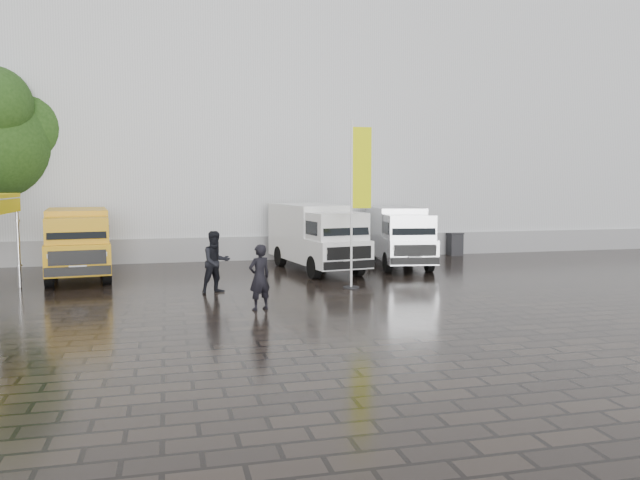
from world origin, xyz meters
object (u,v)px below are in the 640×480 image
object	(u,v)px
wheelie_bin	(455,244)
person_front	(260,277)
person_tent	(216,262)
van_silver	(399,237)
van_yellow	(78,244)
van_white	(316,238)
flagpole	(357,195)

from	to	relation	value
wheelie_bin	person_front	distance (m)	14.35
person_tent	van_silver	bearing A→B (deg)	8.59
van_yellow	wheelie_bin	size ratio (longest dim) A/B	4.99
van_white	wheelie_bin	xyz separation A→B (m)	(7.23, 3.28, -0.71)
van_yellow	van_silver	bearing A→B (deg)	-5.29
flagpole	person_front	world-z (taller)	flagpole
van_yellow	van_silver	distance (m)	11.83
person_front	wheelie_bin	bearing A→B (deg)	-159.66
van_silver	van_white	bearing A→B (deg)	-163.20
flagpole	wheelie_bin	distance (m)	10.31
van_white	person_tent	xyz separation A→B (m)	(-4.00, -3.85, -0.30)
van_yellow	flagpole	bearing A→B (deg)	-32.52
wheelie_bin	van_silver	bearing A→B (deg)	-142.27
van_yellow	van_silver	xyz separation A→B (m)	(11.83, 0.35, -0.03)
van_silver	person_tent	xyz separation A→B (m)	(-7.45, -4.36, -0.23)
van_silver	person_front	size ratio (longest dim) A/B	3.12
van_silver	person_tent	world-z (taller)	van_silver
van_white	person_tent	distance (m)	5.56
van_white	flagpole	xyz separation A→B (m)	(0.34, -4.01, 1.68)
wheelie_bin	person_tent	world-z (taller)	person_tent
flagpole	wheelie_bin	bearing A→B (deg)	46.59
van_white	van_yellow	bearing A→B (deg)	170.00
van_white	person_front	world-z (taller)	van_white
flagpole	person_front	bearing A→B (deg)	-142.34
van_white	person_tent	size ratio (longest dim) A/B	3.06
van_yellow	flagpole	xyz separation A→B (m)	(8.71, -4.16, 1.73)
wheelie_bin	person_front	bearing A→B (deg)	-134.63
van_white	person_front	bearing A→B (deg)	-123.92
person_front	van_yellow	bearing A→B (deg)	-75.88
van_white	wheelie_bin	bearing A→B (deg)	15.42
person_front	van_silver	bearing A→B (deg)	-155.99
person_front	person_tent	world-z (taller)	person_tent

